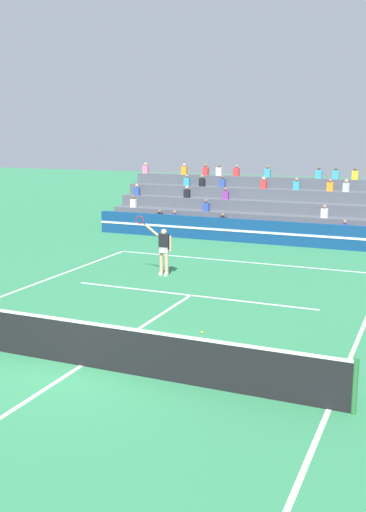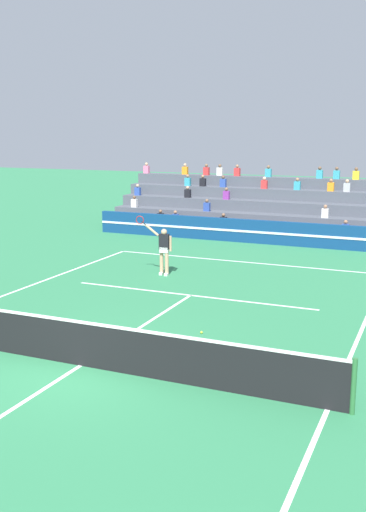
% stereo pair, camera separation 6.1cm
% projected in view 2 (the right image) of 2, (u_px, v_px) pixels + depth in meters
% --- Properties ---
extents(ground_plane, '(120.00, 120.00, 0.00)m').
position_uv_depth(ground_plane, '(81.00, 366.00, 13.47)').
color(ground_plane, '#2D7A4C').
extents(court_lines, '(11.10, 23.90, 0.01)m').
position_uv_depth(court_lines, '(81.00, 365.00, 13.47)').
color(court_lines, white).
rests_on(court_lines, ground).
extents(tennis_net, '(12.00, 0.10, 1.10)m').
position_uv_depth(tennis_net, '(80.00, 343.00, 13.36)').
color(tennis_net, '#2D6B38').
rests_on(tennis_net, ground).
extents(sponsor_banner_wall, '(18.00, 0.26, 1.10)m').
position_uv_depth(sponsor_banner_wall, '(271.00, 233.00, 27.85)').
color(sponsor_banner_wall, navy).
rests_on(sponsor_banner_wall, ground).
extents(bleacher_stand, '(18.64, 4.75, 3.38)m').
position_uv_depth(bleacher_stand, '(290.00, 213.00, 31.17)').
color(bleacher_stand, '#4C515B').
rests_on(bleacher_stand, ground).
extents(tennis_player, '(1.39, 0.34, 2.22)m').
position_uv_depth(tennis_player, '(163.00, 249.00, 21.81)').
color(tennis_player, tan).
rests_on(tennis_player, ground).
extents(tennis_ball, '(0.07, 0.07, 0.07)m').
position_uv_depth(tennis_ball, '(202.00, 332.00, 15.59)').
color(tennis_ball, '#C6DB33').
rests_on(tennis_ball, ground).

